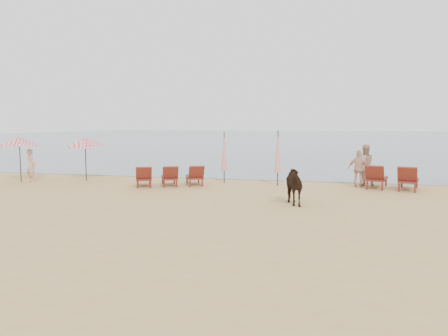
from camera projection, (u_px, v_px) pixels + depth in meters
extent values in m
plane|color=tan|center=(182.00, 227.00, 11.79)|extent=(120.00, 120.00, 0.00)
cube|color=#51606B|center=(307.00, 137.00, 89.28)|extent=(160.00, 140.00, 0.06)
cube|color=maroon|center=(144.00, 178.00, 19.35)|extent=(1.19, 1.58, 0.08)
cube|color=maroon|center=(144.00, 174.00, 18.57)|extent=(0.80, 0.70, 0.63)
cube|color=maroon|center=(169.00, 178.00, 19.56)|extent=(1.19, 1.58, 0.08)
cube|color=maroon|center=(170.00, 173.00, 18.78)|extent=(0.80, 0.70, 0.63)
cube|color=maroon|center=(194.00, 177.00, 19.77)|extent=(1.19, 1.58, 0.08)
cube|color=maroon|center=(196.00, 173.00, 18.99)|extent=(0.80, 0.70, 0.63)
cube|color=maroon|center=(377.00, 179.00, 18.85)|extent=(1.08, 1.72, 0.09)
cube|color=maroon|center=(375.00, 173.00, 18.06)|extent=(0.84, 0.68, 0.70)
cube|color=maroon|center=(408.00, 180.00, 18.30)|extent=(1.08, 1.72, 0.09)
cube|color=maroon|center=(407.00, 175.00, 17.51)|extent=(0.84, 0.68, 0.70)
cylinder|color=black|center=(20.00, 161.00, 20.69)|extent=(0.04, 0.04, 1.98)
cone|color=red|center=(19.00, 141.00, 20.59)|extent=(1.89, 1.89, 0.40)
sphere|color=black|center=(19.00, 138.00, 20.57)|extent=(0.07, 0.07, 0.07)
cylinder|color=black|center=(86.00, 161.00, 21.08)|extent=(0.05, 0.05, 1.96)
cone|color=red|center=(85.00, 142.00, 20.99)|extent=(1.73, 1.76, 0.59)
sphere|color=black|center=(85.00, 138.00, 20.97)|extent=(0.07, 0.07, 0.07)
cylinder|color=black|center=(278.00, 158.00, 19.46)|extent=(0.05, 0.05, 2.47)
cone|color=red|center=(278.00, 152.00, 19.43)|extent=(0.30, 0.30, 1.85)
cylinder|color=black|center=(224.00, 158.00, 20.36)|extent=(0.05, 0.05, 2.38)
cone|color=red|center=(224.00, 152.00, 20.33)|extent=(0.29, 0.29, 1.78)
imported|color=black|center=(291.00, 185.00, 14.98)|extent=(1.22, 1.73, 1.33)
imported|color=tan|center=(31.00, 166.00, 20.67)|extent=(0.68, 0.62, 1.57)
imported|color=tan|center=(365.00, 165.00, 19.57)|extent=(1.06, 0.94, 1.84)
imported|color=tan|center=(359.00, 169.00, 19.05)|extent=(1.01, 0.57, 1.62)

